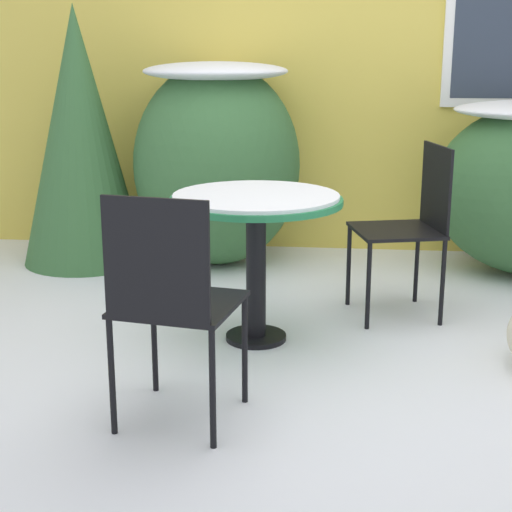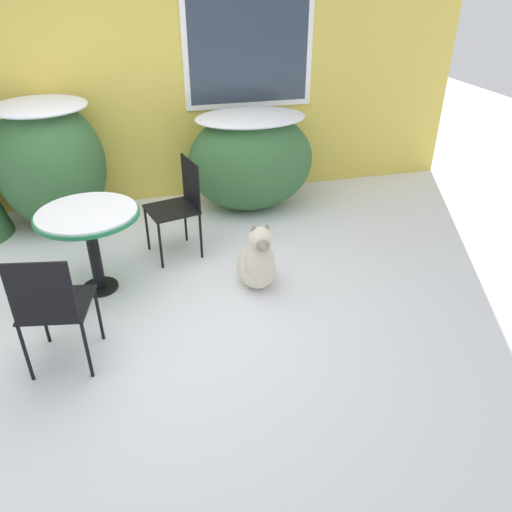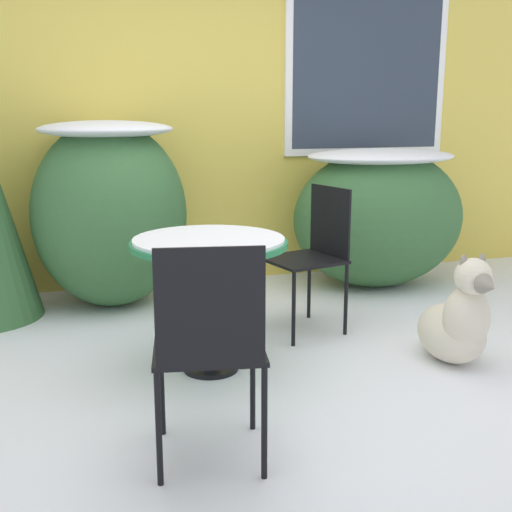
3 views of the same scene
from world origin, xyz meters
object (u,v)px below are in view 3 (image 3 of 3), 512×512
at_px(patio_chair_far_side, 209,342).
at_px(patio_chair_near_table, 313,251).
at_px(patio_table, 209,260).
at_px(dog, 457,323).

bearing_deg(patio_chair_far_side, patio_chair_near_table, -114.85).
height_order(patio_table, dog, patio_table).
height_order(patio_chair_near_table, patio_chair_far_side, same).
distance_m(patio_table, patio_chair_far_side, 0.97).
xyz_separation_m(patio_table, patio_chair_far_side, (-0.21, -0.95, -0.10)).
distance_m(patio_chair_near_table, dog, 1.00).
distance_m(patio_chair_far_side, dog, 1.69).
bearing_deg(patio_table, patio_chair_far_side, -102.73).
bearing_deg(patio_table, patio_chair_near_table, 31.22).
bearing_deg(patio_chair_far_side, dog, -147.52).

